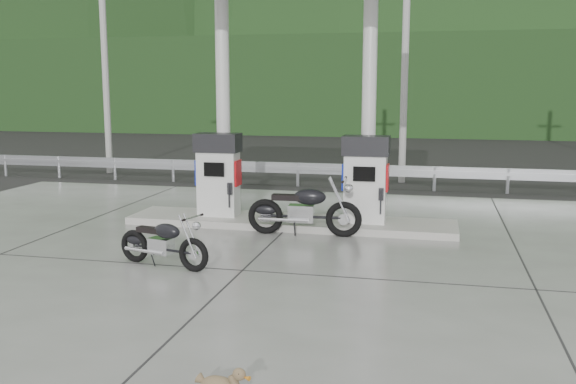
% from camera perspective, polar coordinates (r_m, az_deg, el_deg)
% --- Properties ---
extents(ground, '(160.00, 160.00, 0.00)m').
position_cam_1_polar(ground, '(11.43, -2.60, -5.70)').
color(ground, black).
rests_on(ground, ground).
extents(forecourt_apron, '(18.00, 14.00, 0.02)m').
position_cam_1_polar(forecourt_apron, '(11.42, -2.60, -5.65)').
color(forecourt_apron, slate).
rests_on(forecourt_apron, ground).
extents(pump_island, '(7.00, 1.40, 0.15)m').
position_cam_1_polar(pump_island, '(13.76, 0.18, -2.68)').
color(pump_island, '#A2A097').
rests_on(pump_island, forecourt_apron).
extents(gas_pump_left, '(0.95, 0.55, 1.80)m').
position_cam_1_polar(gas_pump_left, '(14.03, -6.21, 1.54)').
color(gas_pump_left, silver).
rests_on(gas_pump_left, pump_island).
extents(gas_pump_right, '(0.95, 0.55, 1.80)m').
position_cam_1_polar(gas_pump_right, '(13.33, 6.90, 1.12)').
color(gas_pump_right, silver).
rests_on(gas_pump_right, pump_island).
extents(canopy_column_left, '(0.30, 0.30, 5.00)m').
position_cam_1_polar(canopy_column_left, '(14.28, -5.80, 8.13)').
color(canopy_column_left, silver).
rests_on(canopy_column_left, pump_island).
extents(canopy_column_right, '(0.30, 0.30, 5.00)m').
position_cam_1_polar(canopy_column_right, '(13.60, 7.22, 8.04)').
color(canopy_column_right, silver).
rests_on(canopy_column_right, pump_island).
extents(guardrail, '(26.00, 0.16, 1.42)m').
position_cam_1_polar(guardrail, '(19.00, 3.84, 2.53)').
color(guardrail, '#999BA0').
rests_on(guardrail, ground).
extents(road, '(60.00, 7.00, 0.01)m').
position_cam_1_polar(road, '(22.52, 5.23, 1.78)').
color(road, black).
rests_on(road, ground).
extents(utility_pole_a, '(0.22, 0.22, 8.00)m').
position_cam_1_polar(utility_pole_a, '(22.94, -15.99, 11.60)').
color(utility_pole_a, '#979792').
rests_on(utility_pole_a, ground).
extents(utility_pole_b, '(0.22, 0.22, 8.00)m').
position_cam_1_polar(utility_pole_b, '(20.18, 10.39, 12.16)').
color(utility_pole_b, '#979792').
rests_on(utility_pole_b, ground).
extents(tree_band, '(80.00, 6.00, 6.00)m').
position_cam_1_polar(tree_band, '(40.73, 8.85, 9.32)').
color(tree_band, black).
rests_on(tree_band, ground).
extents(forested_hills, '(100.00, 40.00, 140.00)m').
position_cam_1_polar(forested_hills, '(70.75, 10.57, 6.83)').
color(forested_hills, black).
rests_on(forested_hills, ground).
extents(motorcycle_left, '(1.75, 0.95, 0.79)m').
position_cam_1_polar(motorcycle_left, '(10.80, -11.04, -4.48)').
color(motorcycle_left, black).
rests_on(motorcycle_left, forecourt_apron).
extents(motorcycle_right, '(2.18, 0.78, 1.02)m').
position_cam_1_polar(motorcycle_right, '(12.80, 1.45, -1.62)').
color(motorcycle_right, black).
rests_on(motorcycle_right, forecourt_apron).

